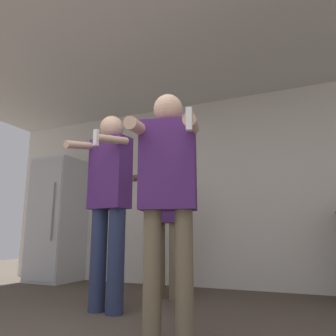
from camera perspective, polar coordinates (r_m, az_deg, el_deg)
name	(u,v)px	position (r m, az deg, el deg)	size (l,w,h in m)	color
wall_back	(217,190)	(4.52, 8.49, -3.77)	(7.00, 0.06, 2.55)	silver
ceiling_slab	(173,45)	(3.58, 0.90, 20.66)	(7.00, 3.52, 0.05)	silver
refrigerator	(58,219)	(5.34, -18.64, -8.40)	(0.64, 0.68, 1.83)	silver
person_woman_foreground	(168,186)	(2.22, -0.03, -3.08)	(0.52, 0.55, 1.65)	#75664C
person_man_side	(109,198)	(3.09, -10.28, -5.15)	(0.48, 0.56, 1.80)	navy
person_spectator_back	(167,212)	(3.75, -0.26, -7.66)	(0.56, 0.59, 1.60)	#75664C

